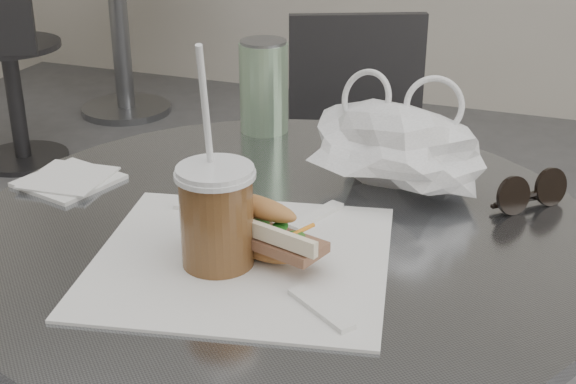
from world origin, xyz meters
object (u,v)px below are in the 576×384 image
(chair_far, at_px, (361,208))
(banh_mi, at_px, (257,229))
(iced_coffee, at_px, (217,216))
(bg_chair, at_px, (10,82))
(drink_can, at_px, (264,86))
(bg_table, at_px, (118,10))
(sunglasses, at_px, (530,194))

(chair_far, bearing_deg, banh_mi, 74.25)
(banh_mi, height_order, iced_coffee, iced_coffee)
(bg_chair, relative_size, drink_can, 5.09)
(bg_table, bearing_deg, drink_can, -52.58)
(chair_far, bearing_deg, bg_table, -66.08)
(banh_mi, xyz_separation_m, sunglasses, (0.27, 0.24, -0.02))
(chair_far, bearing_deg, bg_chair, -46.74)
(banh_mi, distance_m, sunglasses, 0.36)
(bg_chair, distance_m, iced_coffee, 2.35)
(chair_far, distance_m, iced_coffee, 1.09)
(bg_chair, bearing_deg, banh_mi, -68.21)
(banh_mi, bearing_deg, bg_chair, 152.80)
(iced_coffee, height_order, drink_can, iced_coffee)
(bg_chair, height_order, drink_can, drink_can)
(iced_coffee, bearing_deg, bg_table, 124.13)
(bg_table, xyz_separation_m, chair_far, (1.47, -1.33, -0.11))
(bg_chair, bearing_deg, sunglasses, -59.52)
(chair_far, xyz_separation_m, iced_coffee, (0.10, -0.99, 0.45))
(chair_far, relative_size, iced_coffee, 3.17)
(bg_chair, xyz_separation_m, drink_can, (1.51, -1.21, 0.48))
(iced_coffee, relative_size, drink_can, 1.73)
(bg_chair, bearing_deg, bg_table, 61.52)
(bg_chair, height_order, iced_coffee, iced_coffee)
(chair_far, bearing_deg, iced_coffee, 72.12)
(drink_can, bearing_deg, banh_mi, -68.99)
(sunglasses, bearing_deg, banh_mi, 174.75)
(bg_table, height_order, drink_can, drink_can)
(bg_table, bearing_deg, banh_mi, -54.96)
(sunglasses, distance_m, drink_can, 0.44)
(iced_coffee, bearing_deg, drink_can, 105.45)
(sunglasses, bearing_deg, bg_chair, 97.94)
(chair_far, height_order, sunglasses, sunglasses)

